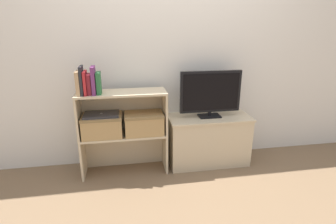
% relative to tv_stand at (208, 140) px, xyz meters
% --- Properties ---
extents(ground_plane, '(16.00, 16.00, 0.00)m').
position_rel_tv_stand_xyz_m(ground_plane, '(-0.44, -0.18, -0.26)').
color(ground_plane, brown).
extents(wall_back, '(10.00, 0.05, 2.40)m').
position_rel_tv_stand_xyz_m(wall_back, '(-0.44, 0.22, 0.94)').
color(wall_back, silver).
rests_on(wall_back, ground_plane).
extents(tv_stand, '(0.85, 0.39, 0.52)m').
position_rel_tv_stand_xyz_m(tv_stand, '(0.00, 0.00, 0.00)').
color(tv_stand, '#CCB793').
rests_on(tv_stand, ground_plane).
extents(tv, '(0.62, 0.14, 0.47)m').
position_rel_tv_stand_xyz_m(tv, '(0.00, -0.00, 0.51)').
color(tv, black).
rests_on(tv, tv_stand).
extents(bookshelf_lower_tier, '(0.83, 0.29, 0.41)m').
position_rel_tv_stand_xyz_m(bookshelf_lower_tier, '(-0.88, 0.02, 0.00)').
color(bookshelf_lower_tier, '#CCB793').
rests_on(bookshelf_lower_tier, ground_plane).
extents(bookshelf_upper_tier, '(0.83, 0.29, 0.42)m').
position_rel_tv_stand_xyz_m(bookshelf_upper_tier, '(-0.88, 0.02, 0.42)').
color(bookshelf_upper_tier, '#CCB793').
rests_on(bookshelf_upper_tier, bookshelf_lower_tier).
extents(book_tan, '(0.03, 0.16, 0.21)m').
position_rel_tv_stand_xyz_m(book_tan, '(-1.25, -0.08, 0.67)').
color(book_tan, tan).
rests_on(book_tan, bookshelf_upper_tier).
extents(book_charcoal, '(0.02, 0.15, 0.25)m').
position_rel_tv_stand_xyz_m(book_charcoal, '(-1.21, -0.08, 0.69)').
color(book_charcoal, '#232328').
rests_on(book_charcoal, bookshelf_upper_tier).
extents(book_crimson, '(0.02, 0.16, 0.21)m').
position_rel_tv_stand_xyz_m(book_crimson, '(-1.19, -0.08, 0.67)').
color(book_crimson, '#B22328').
rests_on(book_crimson, bookshelf_upper_tier).
extents(book_maroon, '(0.03, 0.13, 0.18)m').
position_rel_tv_stand_xyz_m(book_maroon, '(-1.15, -0.08, 0.66)').
color(book_maroon, maroon).
rests_on(book_maroon, bookshelf_upper_tier).
extents(book_plum, '(0.03, 0.15, 0.25)m').
position_rel_tv_stand_xyz_m(book_plum, '(-1.11, -0.08, 0.69)').
color(book_plum, '#6B2D66').
rests_on(book_plum, bookshelf_upper_tier).
extents(book_forest, '(0.04, 0.12, 0.20)m').
position_rel_tv_stand_xyz_m(book_forest, '(-1.07, -0.08, 0.67)').
color(book_forest, '#286638').
rests_on(book_forest, bookshelf_upper_tier).
extents(storage_basket_left, '(0.37, 0.26, 0.20)m').
position_rel_tv_stand_xyz_m(storage_basket_left, '(-1.07, -0.05, 0.26)').
color(storage_basket_left, tan).
rests_on(storage_basket_left, bookshelf_lower_tier).
extents(storage_basket_right, '(0.37, 0.26, 0.20)m').
position_rel_tv_stand_xyz_m(storage_basket_right, '(-0.68, -0.05, 0.26)').
color(storage_basket_right, tan).
rests_on(storage_basket_right, bookshelf_lower_tier).
extents(laptop, '(0.32, 0.21, 0.02)m').
position_rel_tv_stand_xyz_m(laptop, '(-1.07, -0.05, 0.36)').
color(laptop, '#2D2D33').
rests_on(laptop, storage_basket_left).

